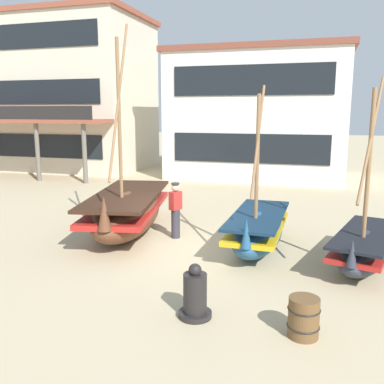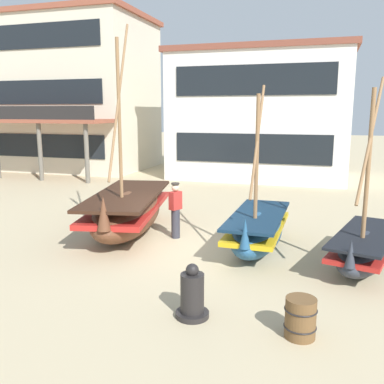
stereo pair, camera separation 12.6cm
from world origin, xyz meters
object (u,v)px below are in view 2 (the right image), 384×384
capstan_winch (192,296)px  harbor_building_main (261,114)px  wooden_barrel (300,318)px  fishing_boat_near_left (257,230)px  fishing_boat_centre_large (127,211)px  fisherman_by_hull (175,211)px  fishing_boat_far_right (365,248)px  harbor_building_annex (71,94)px

capstan_winch → harbor_building_main: size_ratio=0.10×
capstan_winch → wooden_barrel: (1.95, -0.14, -0.07)m
fishing_boat_near_left → fishing_boat_centre_large: (-4.12, 0.41, 0.14)m
fishing_boat_near_left → capstan_winch: bearing=-97.4°
fisherman_by_hull → wooden_barrel: size_ratio=2.41×
capstan_winch → fishing_boat_far_right: bearing=48.5°
wooden_barrel → fishing_boat_far_right: bearing=71.2°
fishing_boat_far_right → fisherman_by_hull: 5.32m
fishing_boat_near_left → fishing_boat_far_right: (2.71, -0.55, -0.07)m
fishing_boat_centre_large → wooden_barrel: (5.52, -4.79, -0.36)m
fishing_boat_far_right → wooden_barrel: (-1.30, -3.83, -0.15)m
fishing_boat_centre_large → fishing_boat_far_right: (6.82, -0.96, -0.21)m
fishing_boat_near_left → harbor_building_main: bearing=98.3°
wooden_barrel → fishing_boat_near_left: bearing=107.8°
fishing_boat_near_left → fisherman_by_hull: fishing_boat_near_left is taller
fishing_boat_near_left → harbor_building_annex: bearing=136.7°
fisherman_by_hull → harbor_building_annex: bearing=132.1°
fishing_boat_centre_large → wooden_barrel: size_ratio=9.06×
wooden_barrel → harbor_building_annex: harbor_building_annex is taller
fishing_boat_centre_large → fisherman_by_hull: (1.59, -0.02, 0.12)m
wooden_barrel → harbor_building_main: size_ratio=0.07×
fishing_boat_far_right → harbor_building_main: harbor_building_main is taller
fishing_boat_far_right → harbor_building_main: size_ratio=0.46×
fishing_boat_near_left → harbor_building_annex: harbor_building_annex is taller
fishing_boat_near_left → fisherman_by_hull: 2.57m
harbor_building_main → capstan_winch: bearing=-85.4°
fishing_boat_near_left → harbor_building_main: 13.91m
wooden_barrel → fishing_boat_centre_large: bearing=139.0°
fisherman_by_hull → harbor_building_annex: (-12.03, 13.33, 3.99)m
fishing_boat_far_right → capstan_winch: fishing_boat_far_right is taller
fishing_boat_centre_large → capstan_winch: fishing_boat_centre_large is taller
capstan_winch → harbor_building_annex: 23.20m
fisherman_by_hull → capstan_winch: bearing=-67.0°
fishing_boat_near_left → harbor_building_annex: 20.46m
fishing_boat_near_left → harbor_building_main: (-1.97, 13.44, 2.99)m
fishing_boat_near_left → fishing_boat_far_right: 2.76m
capstan_winch → harbor_building_main: 18.01m
fishing_boat_centre_large → harbor_building_main: (2.15, 13.03, 2.85)m
harbor_building_main → fisherman_by_hull: bearing=-92.4°
fishing_boat_far_right → harbor_building_main: 15.06m
fishing_boat_near_left → harbor_building_main: harbor_building_main is taller
fisherman_by_hull → fishing_boat_far_right: bearing=-10.2°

